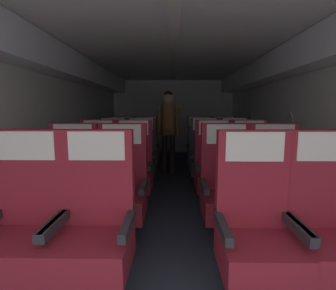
# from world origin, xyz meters

# --- Properties ---
(ground) EXTENTS (3.76, 8.02, 0.02)m
(ground) POSITION_xyz_m (0.00, 3.81, -0.01)
(ground) COLOR #2D3342
(fuselage_shell) EXTENTS (3.64, 7.67, 2.18)m
(fuselage_shell) POSITION_xyz_m (0.00, 4.08, 1.59)
(fuselage_shell) COLOR silver
(fuselage_shell) RESTS_ON ground
(seat_a_left_window) EXTENTS (0.52, 0.51, 1.14)m
(seat_a_left_window) POSITION_xyz_m (-1.03, 1.52, 0.48)
(seat_a_left_window) COLOR #38383D
(seat_a_left_window) RESTS_ON ground
(seat_a_left_aisle) EXTENTS (0.52, 0.51, 1.14)m
(seat_a_left_aisle) POSITION_xyz_m (-0.54, 1.52, 0.48)
(seat_a_left_aisle) COLOR #38383D
(seat_a_left_aisle) RESTS_ON ground
(seat_a_right_aisle) EXTENTS (0.52, 0.51, 1.14)m
(seat_a_right_aisle) POSITION_xyz_m (1.03, 1.51, 0.48)
(seat_a_right_aisle) COLOR #38383D
(seat_a_right_aisle) RESTS_ON ground
(seat_a_right_window) EXTENTS (0.52, 0.51, 1.14)m
(seat_a_right_window) POSITION_xyz_m (0.54, 1.50, 0.48)
(seat_a_right_window) COLOR #38383D
(seat_a_right_window) RESTS_ON ground
(seat_b_left_window) EXTENTS (0.52, 0.51, 1.14)m
(seat_b_left_window) POSITION_xyz_m (-1.03, 2.38, 0.48)
(seat_b_left_window) COLOR #38383D
(seat_b_left_window) RESTS_ON ground
(seat_b_left_aisle) EXTENTS (0.52, 0.51, 1.14)m
(seat_b_left_aisle) POSITION_xyz_m (-0.53, 2.38, 0.48)
(seat_b_left_aisle) COLOR #38383D
(seat_b_left_aisle) RESTS_ON ground
(seat_b_right_aisle) EXTENTS (0.52, 0.51, 1.14)m
(seat_b_right_aisle) POSITION_xyz_m (1.02, 2.38, 0.48)
(seat_b_right_aisle) COLOR #38383D
(seat_b_right_aisle) RESTS_ON ground
(seat_b_right_window) EXTENTS (0.52, 0.51, 1.14)m
(seat_b_right_window) POSITION_xyz_m (0.53, 2.39, 0.48)
(seat_b_right_window) COLOR #38383D
(seat_b_right_window) RESTS_ON ground
(seat_c_left_window) EXTENTS (0.52, 0.51, 1.14)m
(seat_c_left_window) POSITION_xyz_m (-1.02, 3.28, 0.48)
(seat_c_left_window) COLOR #38383D
(seat_c_left_window) RESTS_ON ground
(seat_c_left_aisle) EXTENTS (0.52, 0.51, 1.14)m
(seat_c_left_aisle) POSITION_xyz_m (-0.54, 3.26, 0.48)
(seat_c_left_aisle) COLOR #38383D
(seat_c_left_aisle) RESTS_ON ground
(seat_c_right_aisle) EXTENTS (0.52, 0.51, 1.14)m
(seat_c_right_aisle) POSITION_xyz_m (1.03, 3.28, 0.48)
(seat_c_right_aisle) COLOR #38383D
(seat_c_right_aisle) RESTS_ON ground
(seat_c_right_window) EXTENTS (0.52, 0.51, 1.14)m
(seat_c_right_window) POSITION_xyz_m (0.54, 3.28, 0.48)
(seat_c_right_window) COLOR #38383D
(seat_c_right_window) RESTS_ON ground
(seat_d_left_window) EXTENTS (0.52, 0.51, 1.14)m
(seat_d_left_window) POSITION_xyz_m (-1.02, 4.15, 0.48)
(seat_d_left_window) COLOR #38383D
(seat_d_left_window) RESTS_ON ground
(seat_d_left_aisle) EXTENTS (0.52, 0.51, 1.14)m
(seat_d_left_aisle) POSITION_xyz_m (-0.54, 4.14, 0.48)
(seat_d_left_aisle) COLOR #38383D
(seat_d_left_aisle) RESTS_ON ground
(seat_d_right_aisle) EXTENTS (0.52, 0.51, 1.14)m
(seat_d_right_aisle) POSITION_xyz_m (1.03, 4.14, 0.48)
(seat_d_right_aisle) COLOR #38383D
(seat_d_right_aisle) RESTS_ON ground
(seat_d_right_window) EXTENTS (0.52, 0.51, 1.14)m
(seat_d_right_window) POSITION_xyz_m (0.53, 4.14, 0.48)
(seat_d_right_window) COLOR #38383D
(seat_d_right_window) RESTS_ON ground
(seat_e_left_window) EXTENTS (0.52, 0.51, 1.14)m
(seat_e_left_window) POSITION_xyz_m (-1.04, 5.04, 0.48)
(seat_e_left_window) COLOR #38383D
(seat_e_left_window) RESTS_ON ground
(seat_e_left_aisle) EXTENTS (0.52, 0.51, 1.14)m
(seat_e_left_aisle) POSITION_xyz_m (-0.55, 5.03, 0.48)
(seat_e_left_aisle) COLOR #38383D
(seat_e_left_aisle) RESTS_ON ground
(seat_e_right_aisle) EXTENTS (0.52, 0.51, 1.14)m
(seat_e_right_aisle) POSITION_xyz_m (1.03, 5.04, 0.48)
(seat_e_right_aisle) COLOR #38383D
(seat_e_right_aisle) RESTS_ON ground
(seat_e_right_window) EXTENTS (0.52, 0.51, 1.14)m
(seat_e_right_window) POSITION_xyz_m (0.53, 5.03, 0.48)
(seat_e_right_window) COLOR #38383D
(seat_e_right_window) RESTS_ON ground
(flight_attendant) EXTENTS (0.43, 0.28, 1.64)m
(flight_attendant) POSITION_xyz_m (-0.09, 4.99, 1.01)
(flight_attendant) COLOR black
(flight_attendant) RESTS_ON ground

